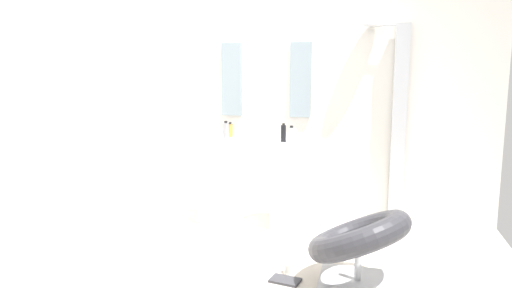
{
  "coord_description": "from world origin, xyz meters",
  "views": [
    {
      "loc": [
        1.14,
        -3.43,
        1.6
      ],
      "look_at": [
        0.15,
        0.55,
        0.95
      ],
      "focal_mm": 33.13,
      "sensor_mm": 36.0,
      "label": 1
    }
  ],
  "objects_px": {
    "pedestal_sink_left": "(222,178)",
    "magazine_charcoal": "(285,280)",
    "soap_bottle_amber": "(230,130)",
    "soap_bottle_clear": "(291,135)",
    "coffee_mug": "(289,268)",
    "pedestal_sink_right": "(293,182)",
    "soap_bottle_black": "(283,133)",
    "shower_column": "(397,121)",
    "lounge_chair": "(359,242)",
    "soap_bottle_grey": "(226,131)"
  },
  "relations": [
    {
      "from": "pedestal_sink_left",
      "to": "pedestal_sink_right",
      "type": "relative_size",
      "value": 1.0
    },
    {
      "from": "pedestal_sink_left",
      "to": "shower_column",
      "type": "bearing_deg",
      "value": 10.78
    },
    {
      "from": "soap_bottle_grey",
      "to": "soap_bottle_clear",
      "type": "relative_size",
      "value": 1.18
    },
    {
      "from": "pedestal_sink_right",
      "to": "magazine_charcoal",
      "type": "xyz_separation_m",
      "value": [
        0.16,
        -1.3,
        -0.45
      ]
    },
    {
      "from": "pedestal_sink_left",
      "to": "magazine_charcoal",
      "type": "relative_size",
      "value": 4.48
    },
    {
      "from": "soap_bottle_grey",
      "to": "lounge_chair",
      "type": "bearing_deg",
      "value": -39.47
    },
    {
      "from": "lounge_chair",
      "to": "soap_bottle_clear",
      "type": "bearing_deg",
      "value": 121.59
    },
    {
      "from": "soap_bottle_amber",
      "to": "soap_bottle_clear",
      "type": "xyz_separation_m",
      "value": [
        0.69,
        -0.21,
        0.0
      ]
    },
    {
      "from": "soap_bottle_clear",
      "to": "lounge_chair",
      "type": "bearing_deg",
      "value": -58.41
    },
    {
      "from": "pedestal_sink_left",
      "to": "soap_bottle_clear",
      "type": "height_order",
      "value": "soap_bottle_clear"
    },
    {
      "from": "pedestal_sink_left",
      "to": "soap_bottle_amber",
      "type": "relative_size",
      "value": 6.36
    },
    {
      "from": "pedestal_sink_right",
      "to": "lounge_chair",
      "type": "xyz_separation_m",
      "value": [
        0.69,
        -1.25,
        -0.12
      ]
    },
    {
      "from": "soap_bottle_black",
      "to": "lounge_chair",
      "type": "bearing_deg",
      "value": -55.89
    },
    {
      "from": "pedestal_sink_right",
      "to": "magazine_charcoal",
      "type": "height_order",
      "value": "pedestal_sink_right"
    },
    {
      "from": "pedestal_sink_right",
      "to": "soap_bottle_amber",
      "type": "bearing_deg",
      "value": 172.15
    },
    {
      "from": "pedestal_sink_left",
      "to": "soap_bottle_black",
      "type": "xyz_separation_m",
      "value": [
        0.67,
        -0.1,
        0.51
      ]
    },
    {
      "from": "soap_bottle_amber",
      "to": "soap_bottle_clear",
      "type": "height_order",
      "value": "soap_bottle_clear"
    },
    {
      "from": "soap_bottle_black",
      "to": "soap_bottle_grey",
      "type": "height_order",
      "value": "soap_bottle_grey"
    },
    {
      "from": "magazine_charcoal",
      "to": "coffee_mug",
      "type": "height_order",
      "value": "coffee_mug"
    },
    {
      "from": "soap_bottle_black",
      "to": "magazine_charcoal",
      "type": "bearing_deg",
      "value": -78.35
    },
    {
      "from": "coffee_mug",
      "to": "soap_bottle_amber",
      "type": "height_order",
      "value": "soap_bottle_amber"
    },
    {
      "from": "soap_bottle_black",
      "to": "coffee_mug",
      "type": "bearing_deg",
      "value": -76.73
    },
    {
      "from": "pedestal_sink_left",
      "to": "lounge_chair",
      "type": "distance_m",
      "value": 1.92
    },
    {
      "from": "lounge_chair",
      "to": "soap_bottle_clear",
      "type": "height_order",
      "value": "soap_bottle_clear"
    },
    {
      "from": "pedestal_sink_left",
      "to": "soap_bottle_grey",
      "type": "xyz_separation_m",
      "value": [
        0.09,
        -0.13,
        0.52
      ]
    },
    {
      "from": "pedestal_sink_left",
      "to": "magazine_charcoal",
      "type": "bearing_deg",
      "value": -54.68
    },
    {
      "from": "soap_bottle_clear",
      "to": "magazine_charcoal",
      "type": "bearing_deg",
      "value": -82.08
    },
    {
      "from": "pedestal_sink_right",
      "to": "coffee_mug",
      "type": "distance_m",
      "value": 1.24
    },
    {
      "from": "pedestal_sink_left",
      "to": "coffee_mug",
      "type": "distance_m",
      "value": 1.53
    },
    {
      "from": "pedestal_sink_right",
      "to": "lounge_chair",
      "type": "relative_size",
      "value": 0.97
    },
    {
      "from": "pedestal_sink_left",
      "to": "lounge_chair",
      "type": "bearing_deg",
      "value": -40.66
    },
    {
      "from": "magazine_charcoal",
      "to": "soap_bottle_grey",
      "type": "xyz_separation_m",
      "value": [
        -0.83,
        1.17,
        0.96
      ]
    },
    {
      "from": "pedestal_sink_left",
      "to": "soap_bottle_clear",
      "type": "xyz_separation_m",
      "value": [
        0.76,
        -0.12,
        0.5
      ]
    },
    {
      "from": "pedestal_sink_left",
      "to": "shower_column",
      "type": "relative_size",
      "value": 0.49
    },
    {
      "from": "shower_column",
      "to": "coffee_mug",
      "type": "height_order",
      "value": "shower_column"
    },
    {
      "from": "pedestal_sink_left",
      "to": "shower_column",
      "type": "distance_m",
      "value": 1.9
    },
    {
      "from": "magazine_charcoal",
      "to": "soap_bottle_amber",
      "type": "distance_m",
      "value": 1.89
    },
    {
      "from": "lounge_chair",
      "to": "magazine_charcoal",
      "type": "distance_m",
      "value": 0.63
    },
    {
      "from": "pedestal_sink_right",
      "to": "soap_bottle_clear",
      "type": "distance_m",
      "value": 0.52
    },
    {
      "from": "lounge_chair",
      "to": "coffee_mug",
      "type": "relative_size",
      "value": 11.87
    },
    {
      "from": "shower_column",
      "to": "lounge_chair",
      "type": "distance_m",
      "value": 1.77
    },
    {
      "from": "soap_bottle_clear",
      "to": "soap_bottle_black",
      "type": "bearing_deg",
      "value": 167.08
    },
    {
      "from": "soap_bottle_amber",
      "to": "soap_bottle_black",
      "type": "xyz_separation_m",
      "value": [
        0.6,
        -0.19,
        0.01
      ]
    },
    {
      "from": "lounge_chair",
      "to": "soap_bottle_grey",
      "type": "height_order",
      "value": "soap_bottle_grey"
    },
    {
      "from": "lounge_chair",
      "to": "pedestal_sink_right",
      "type": "bearing_deg",
      "value": 119.0
    },
    {
      "from": "lounge_chair",
      "to": "shower_column",
      "type": "bearing_deg",
      "value": 78.88
    },
    {
      "from": "pedestal_sink_left",
      "to": "coffee_mug",
      "type": "bearing_deg",
      "value": -51.34
    },
    {
      "from": "soap_bottle_clear",
      "to": "coffee_mug",
      "type": "bearing_deg",
      "value": -80.93
    },
    {
      "from": "lounge_chair",
      "to": "soap_bottle_black",
      "type": "bearing_deg",
      "value": 124.11
    },
    {
      "from": "pedestal_sink_right",
      "to": "magazine_charcoal",
      "type": "bearing_deg",
      "value": -82.98
    }
  ]
}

